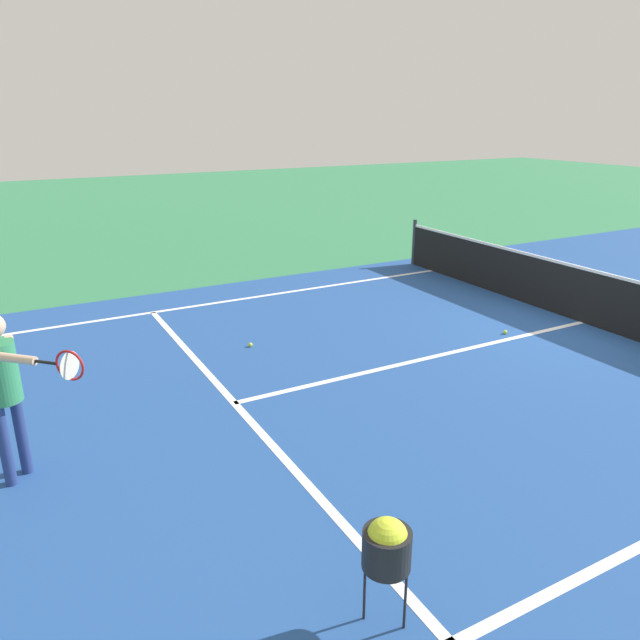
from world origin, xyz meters
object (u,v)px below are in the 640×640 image
player_near (4,380)px  tennis_ball_near_net (505,332)px  net (586,295)px  tennis_ball_mid_court (250,345)px  ball_hopper (387,545)px

player_near → tennis_ball_near_net: size_ratio=26.07×
net → tennis_ball_mid_court: bearing=-107.1°
net → tennis_ball_mid_court: net is taller
ball_hopper → player_near: bearing=-146.3°
player_near → tennis_ball_mid_court: (-2.21, 3.35, -1.04)m
tennis_ball_mid_court → tennis_ball_near_net: same height
player_near → ball_hopper: bearing=33.7°
tennis_ball_mid_court → player_near: bearing=-56.6°
tennis_ball_near_net → tennis_ball_mid_court: bearing=-110.7°
net → ball_hopper: (3.73, -6.70, 0.18)m
player_near → ball_hopper: player_near is taller
net → ball_hopper: bearing=-60.9°
ball_hopper → tennis_ball_near_net: 6.49m
ball_hopper → net: bearing=119.1°
ball_hopper → tennis_ball_near_net: (-3.95, 5.11, -0.64)m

